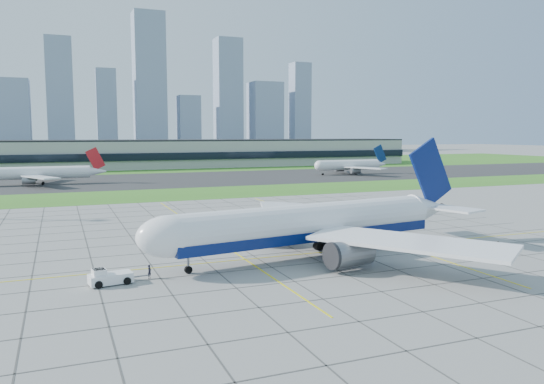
{
  "coord_description": "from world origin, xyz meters",
  "views": [
    {
      "loc": [
        -35.99,
        -77.48,
        19.23
      ],
      "look_at": [
        5.51,
        25.4,
        7.0
      ],
      "focal_mm": 35.0,
      "sensor_mm": 36.0,
      "label": 1
    }
  ],
  "objects_px": {
    "crew_far": "(498,247)",
    "distant_jet_1": "(34,173)",
    "airliner": "(311,225)",
    "pushback_tug": "(108,277)",
    "crew_near": "(150,272)",
    "distant_jet_2": "(350,165)"
  },
  "relations": [
    {
      "from": "crew_far",
      "to": "distant_jet_1",
      "type": "bearing_deg",
      "value": 137.12
    },
    {
      "from": "airliner",
      "to": "crew_far",
      "type": "distance_m",
      "value": 31.13
    },
    {
      "from": "pushback_tug",
      "to": "crew_far",
      "type": "height_order",
      "value": "pushback_tug"
    },
    {
      "from": "pushback_tug",
      "to": "crew_near",
      "type": "bearing_deg",
      "value": 1.2
    },
    {
      "from": "airliner",
      "to": "pushback_tug",
      "type": "xyz_separation_m",
      "value": [
        -30.94,
        -4.45,
        -4.11
      ]
    },
    {
      "from": "crew_near",
      "to": "distant_jet_1",
      "type": "height_order",
      "value": "distant_jet_1"
    },
    {
      "from": "crew_near",
      "to": "distant_jet_1",
      "type": "relative_size",
      "value": 0.04
    },
    {
      "from": "pushback_tug",
      "to": "crew_near",
      "type": "relative_size",
      "value": 4.21
    },
    {
      "from": "pushback_tug",
      "to": "distant_jet_2",
      "type": "relative_size",
      "value": 0.19
    },
    {
      "from": "crew_near",
      "to": "crew_far",
      "type": "distance_m",
      "value": 55.4
    },
    {
      "from": "crew_far",
      "to": "distant_jet_2",
      "type": "height_order",
      "value": "distant_jet_2"
    },
    {
      "from": "crew_far",
      "to": "distant_jet_2",
      "type": "bearing_deg",
      "value": 89.21
    },
    {
      "from": "crew_far",
      "to": "distant_jet_2",
      "type": "relative_size",
      "value": 0.04
    },
    {
      "from": "airliner",
      "to": "distant_jet_1",
      "type": "xyz_separation_m",
      "value": [
        -44.89,
        144.47,
        -0.59
      ]
    },
    {
      "from": "distant_jet_1",
      "to": "distant_jet_2",
      "type": "bearing_deg",
      "value": 0.5
    },
    {
      "from": "airliner",
      "to": "distant_jet_1",
      "type": "distance_m",
      "value": 151.28
    },
    {
      "from": "crew_near",
      "to": "distant_jet_2",
      "type": "bearing_deg",
      "value": 0.8
    },
    {
      "from": "crew_near",
      "to": "distant_jet_2",
      "type": "xyz_separation_m",
      "value": [
        117.66,
        149.22,
        3.54
      ]
    },
    {
      "from": "crew_far",
      "to": "distant_jet_1",
      "type": "xyz_separation_m",
      "value": [
        -74.43,
        153.39,
        3.57
      ]
    },
    {
      "from": "pushback_tug",
      "to": "crew_near",
      "type": "distance_m",
      "value": 5.4
    },
    {
      "from": "airliner",
      "to": "pushback_tug",
      "type": "height_order",
      "value": "airliner"
    },
    {
      "from": "pushback_tug",
      "to": "distant_jet_2",
      "type": "height_order",
      "value": "distant_jet_2"
    }
  ]
}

